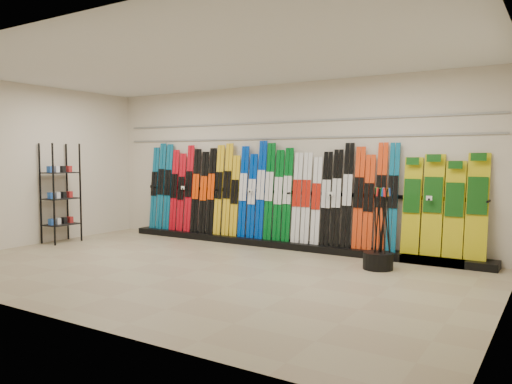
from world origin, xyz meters
The scene contains 13 objects.
floor centered at (0.00, 0.00, 0.00)m, with size 8.00×8.00×0.00m, color tan.
back_wall centered at (0.00, 2.50, 1.50)m, with size 8.00×8.00×0.00m, color beige.
left_wall centered at (-4.00, 0.00, 1.50)m, with size 5.00×5.00×0.00m, color beige.
right_wall centered at (4.00, 0.00, 1.50)m, with size 5.00×5.00×0.00m, color beige.
ceiling centered at (0.00, 0.00, 3.00)m, with size 8.00×8.00×0.00m, color silver.
ski_rack_base centered at (0.22, 2.28, 0.06)m, with size 8.00×0.40×0.12m, color black.
skis centered at (-0.47, 2.32, 0.97)m, with size 5.38×0.21×1.84m.
snowboards centered at (2.94, 2.36, 0.89)m, with size 1.26×0.25×1.60m.
accessory_rack centered at (-3.75, 0.48, 0.96)m, with size 0.40×0.60×1.91m, color black.
pole_bin centered at (2.21, 1.45, 0.12)m, with size 0.44×0.44×0.25m, color black.
ski_poles centered at (2.24, 1.49, 0.61)m, with size 0.28×0.29×1.18m.
slatwall_rail_0 centered at (0.00, 2.48, 2.00)m, with size 7.60×0.02×0.03m, color gray.
slatwall_rail_1 centered at (0.00, 2.48, 2.30)m, with size 7.60×0.02×0.03m, color gray.
Camera 1 is at (4.53, -5.65, 1.65)m, focal length 35.00 mm.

